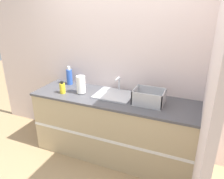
# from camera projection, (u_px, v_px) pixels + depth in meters

# --- Properties ---
(ground_plane) EXTENTS (12.00, 12.00, 0.00)m
(ground_plane) POSITION_uv_depth(u_px,v_px,m) (104.00, 167.00, 2.92)
(ground_plane) COLOR tan
(wall_back) EXTENTS (4.58, 0.06, 2.60)m
(wall_back) POSITION_uv_depth(u_px,v_px,m) (123.00, 61.00, 3.01)
(wall_back) COLOR silver
(wall_back) RESTS_ON ground_plane
(wall_right) EXTENTS (0.06, 2.64, 2.60)m
(wall_right) POSITION_uv_depth(u_px,v_px,m) (211.00, 79.00, 2.30)
(wall_right) COLOR silver
(wall_right) RESTS_ON ground_plane
(counter_cabinet) EXTENTS (2.20, 0.66, 0.89)m
(counter_cabinet) POSITION_uv_depth(u_px,v_px,m) (113.00, 127.00, 3.03)
(counter_cabinet) COLOR tan
(counter_cabinet) RESTS_ON ground_plane
(sink) EXTENTS (0.49, 0.41, 0.21)m
(sink) POSITION_uv_depth(u_px,v_px,m) (114.00, 94.00, 2.91)
(sink) COLOR silver
(sink) RESTS_ON counter_cabinet
(paper_towel_roll) EXTENTS (0.12, 0.12, 0.25)m
(paper_towel_roll) POSITION_uv_depth(u_px,v_px,m) (81.00, 85.00, 2.94)
(paper_towel_roll) COLOR #4C4C51
(paper_towel_roll) RESTS_ON counter_cabinet
(dish_rack) EXTENTS (0.37, 0.28, 0.18)m
(dish_rack) POSITION_uv_depth(u_px,v_px,m) (149.00, 99.00, 2.66)
(dish_rack) COLOR #B7BABF
(dish_rack) RESTS_ON counter_cabinet
(bottle_blue) EXTENTS (0.09, 0.09, 0.28)m
(bottle_blue) POSITION_uv_depth(u_px,v_px,m) (69.00, 76.00, 3.27)
(bottle_blue) COLOR #2D56B7
(bottle_blue) RESTS_ON counter_cabinet
(bottle_yellow) EXTENTS (0.08, 0.08, 0.17)m
(bottle_yellow) POSITION_uv_depth(u_px,v_px,m) (62.00, 88.00, 2.96)
(bottle_yellow) COLOR yellow
(bottle_yellow) RESTS_ON counter_cabinet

